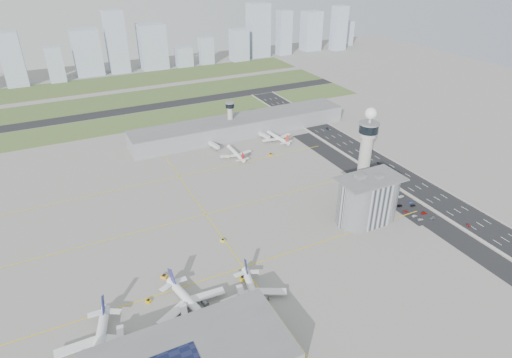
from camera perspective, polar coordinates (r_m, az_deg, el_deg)
name	(u,v)px	position (r m, az deg, el deg)	size (l,w,h in m)	color
ground	(280,222)	(280.85, 3.19, -5.76)	(1000.00, 1000.00, 0.00)	#98968E
grass_strip_0	(159,118)	(464.07, -12.86, 7.97)	(480.00, 50.00, 0.08)	#506B32
grass_strip_1	(142,98)	(533.65, -14.97, 10.42)	(480.00, 60.00, 0.08)	#455A2A
grass_strip_2	(128,81)	(609.28, -16.71, 12.41)	(480.00, 70.00, 0.08)	#425729
runway	(150,107)	(498.19, -13.97, 9.27)	(480.00, 22.00, 0.10)	black
highway	(412,184)	(344.83, 20.12, -0.61)	(28.00, 500.00, 0.10)	black
barrier_left	(398,187)	(335.32, 18.44, -1.05)	(0.60, 500.00, 1.20)	#9E9E99
barrier_right	(426,179)	(354.13, 21.73, -0.03)	(0.60, 500.00, 1.20)	#9E9E99
landside_road	(396,198)	(322.56, 18.19, -2.36)	(18.00, 260.00, 0.08)	black
parking_lot	(406,206)	(314.32, 19.39, -3.44)	(20.00, 44.00, 0.10)	black
taxiway_line_h_0	(244,267)	(245.01, -1.67, -11.69)	(260.00, 0.60, 0.01)	yellow
taxiway_line_h_1	(206,214)	(289.94, -6.68, -4.71)	(260.00, 0.60, 0.01)	yellow
taxiway_line_h_2	(179,176)	(339.56, -10.22, 0.33)	(260.00, 0.60, 0.01)	yellow
taxiway_line_v	(206,214)	(289.94, -6.68, -4.71)	(0.60, 260.00, 0.01)	yellow
control_tower	(366,148)	(306.97, 14.47, 3.98)	(14.00, 14.00, 64.50)	#ADAAA5
secondary_tower	(230,116)	(404.66, -3.46, 8.41)	(8.60, 8.60, 31.90)	#ADAAA5
admin_building	(368,199)	(284.18, 14.67, -2.65)	(42.00, 24.00, 33.50)	#B2B2B7
terminal_pier	(241,126)	(410.55, -2.02, 7.12)	(210.00, 32.00, 15.80)	gray
airplane_near_a	(98,342)	(211.63, -20.33, -19.68)	(45.94, 39.05, 12.86)	white
airplane_near_b	(192,301)	(219.20, -8.51, -15.77)	(44.64, 37.95, 12.50)	white
airplane_near_c	(254,292)	(221.95, -0.21, -14.87)	(40.89, 34.76, 11.45)	white
airplane_far_a	(236,151)	(365.56, -2.73, 3.75)	(34.10, 28.99, 9.55)	white
airplane_far_b	(277,135)	(397.26, 2.76, 5.93)	(37.47, 31.85, 10.49)	white
jet_bridge_near_0	(121,354)	(209.01, -17.52, -21.33)	(14.00, 3.00, 5.70)	silver
jet_bridge_near_1	(187,330)	(211.66, -9.14, -19.20)	(14.00, 3.00, 5.70)	silver
jet_bridge_near_2	(246,308)	(218.44, -1.33, -16.83)	(14.00, 3.00, 5.70)	silver
jet_bridge_far_0	(210,144)	(385.69, -6.16, 4.68)	(14.00, 3.00, 5.70)	silver
jet_bridge_far_1	(260,134)	(403.87, 0.50, 5.99)	(14.00, 3.00, 5.70)	silver
tug_0	(148,301)	(231.25, -14.17, -15.47)	(1.94, 2.82, 1.64)	#DAA700
tug_1	(164,276)	(242.96, -12.16, -12.56)	(2.42, 3.52, 2.04)	orange
tug_2	(243,278)	(236.86, -1.80, -13.04)	(2.50, 3.64, 2.12)	gold
tug_3	(223,240)	(264.00, -4.46, -8.14)	(1.89, 2.75, 1.60)	yellow
tug_4	(228,156)	(365.35, -3.77, 3.02)	(1.93, 2.81, 1.63)	yellow
tug_5	(271,154)	(368.37, 1.96, 3.31)	(2.18, 3.17, 1.84)	orange
car_lot_0	(420,219)	(302.00, 21.06, -5.04)	(1.53, 3.79, 1.29)	silver
car_lot_1	(415,216)	(304.39, 20.39, -4.62)	(1.34, 3.86, 1.27)	gray
car_lot_2	(406,211)	(307.46, 19.34, -4.09)	(1.82, 3.94, 1.10)	maroon
car_lot_3	(400,206)	(312.42, 18.62, -3.39)	(1.73, 4.26, 1.24)	black
car_lot_4	(394,202)	(315.59, 17.91, -2.91)	(1.52, 3.78, 1.29)	#19134B
car_lot_5	(385,196)	(320.93, 16.78, -2.17)	(1.33, 3.82, 1.26)	white
car_lot_6	(433,218)	(306.69, 22.50, -4.80)	(2.07, 4.49, 1.25)	gray
car_lot_7	(424,213)	(309.83, 21.50, -4.23)	(1.75, 4.31, 1.25)	#A70D07
car_lot_8	(413,205)	(315.69, 20.20, -3.32)	(1.56, 3.87, 1.32)	black
car_lot_9	(411,203)	(318.64, 19.97, -2.98)	(1.19, 3.41, 1.12)	navy
car_lot_10	(401,196)	(323.89, 18.77, -2.20)	(2.19, 4.74, 1.32)	white
car_lot_11	(393,192)	(328.25, 17.77, -1.61)	(1.67, 4.10, 1.19)	#979DAB
car_hw_0	(469,225)	(308.47, 26.52, -5.55)	(1.43, 3.54, 1.21)	maroon
car_hw_1	(379,163)	(368.14, 16.07, 2.06)	(1.27, 3.64, 1.20)	black
car_hw_2	(328,128)	(429.47, 9.53, 6.68)	(1.95, 4.23, 1.18)	#112C4C
car_hw_4	(285,111)	(470.49, 3.95, 8.98)	(1.43, 3.56, 1.21)	gray
skyline_bldg_5	(12,60)	(633.36, -29.74, 13.66)	(25.49, 20.39, 66.89)	#9EADC1
skyline_bldg_6	(55,64)	(633.14, -25.21, 13.65)	(20.04, 16.03, 45.20)	#9EADC1
skyline_bldg_7	(87,52)	(652.43, -21.62, 15.45)	(35.76, 28.61, 61.22)	#9EADC1
skyline_bldg_8	(116,42)	(649.89, -18.14, 16.98)	(26.33, 21.06, 83.39)	#9EADC1
skyline_bldg_9	(153,46)	(661.85, -13.63, 16.81)	(36.96, 29.57, 62.11)	#9EADC1
skyline_bldg_10	(184,57)	(668.10, -9.57, 15.79)	(23.01, 18.41, 27.75)	#9EADC1
skyline_bldg_11	(206,51)	(677.38, -6.67, 16.64)	(20.22, 16.18, 38.97)	#9EADC1
skyline_bldg_12	(239,45)	(694.51, -2.27, 17.43)	(26.14, 20.92, 46.89)	#9EADC1
skyline_bldg_13	(258,30)	(718.60, 0.30, 19.22)	(32.26, 25.81, 81.20)	#9EADC1
skyline_bldg_14	(284,33)	(733.98, 3.76, 18.87)	(21.59, 17.28, 68.75)	#9EADC1
skyline_bldg_15	(311,31)	(772.22, 7.36, 19.00)	(30.25, 24.20, 63.40)	#9EADC1
skyline_bldg_16	(339,28)	(779.99, 10.98, 19.13)	(23.04, 18.43, 71.56)	#9EADC1
skyline_bldg_17	(346,33)	(825.78, 11.87, 18.48)	(22.64, 18.11, 41.06)	#9EADC1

